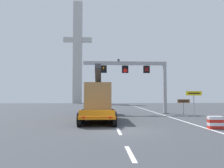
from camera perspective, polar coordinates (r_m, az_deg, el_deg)
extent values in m
plane|color=#424449|center=(15.37, 2.66, -11.91)|extent=(112.00, 112.00, 0.00)
cube|color=silver|center=(9.50, 4.75, -17.46)|extent=(0.20, 2.60, 0.01)
cube|color=silver|center=(14.93, 1.81, -12.16)|extent=(0.20, 2.60, 0.01)
cube|color=silver|center=(20.44, 0.50, -9.69)|extent=(0.20, 2.60, 0.01)
cube|color=silver|center=(25.98, -0.25, -8.26)|extent=(0.20, 2.60, 0.01)
cube|color=silver|center=(31.53, -0.73, -7.34)|extent=(0.20, 2.60, 0.01)
cube|color=silver|center=(37.09, -1.07, -6.69)|extent=(0.20, 2.60, 0.01)
cube|color=silver|center=(42.65, -1.32, -6.21)|extent=(0.20, 2.60, 0.01)
cube|color=silver|center=(48.22, -1.51, -5.85)|extent=(0.20, 2.60, 0.01)
cube|color=silver|center=(53.78, -1.66, -5.55)|extent=(0.20, 2.60, 0.01)
cube|color=silver|center=(59.35, -1.78, -5.32)|extent=(0.20, 2.60, 0.01)
cube|color=silver|center=(64.92, -1.88, -5.12)|extent=(0.20, 2.60, 0.01)
cube|color=silver|center=(70.49, -1.97, -4.95)|extent=(0.20, 2.60, 0.01)
cube|color=silver|center=(76.07, -2.04, -4.81)|extent=(0.20, 2.60, 0.01)
cube|color=silver|center=(28.28, 12.93, -7.76)|extent=(0.20, 63.00, 0.01)
cube|color=#9EA0A5|center=(30.43, 13.47, -0.87)|extent=(0.40, 0.40, 6.95)
cube|color=slate|center=(30.50, 13.55, -7.34)|extent=(0.90, 0.90, 0.08)
cube|color=#9EA0A5|center=(29.67, 3.40, 5.36)|extent=(11.08, 0.44, 0.44)
cube|color=#4C4C51|center=(29.64, 1.68, 6.14)|extent=(0.28, 0.40, 0.28)
cube|color=black|center=(30.01, 8.90, 3.74)|extent=(0.85, 0.24, 0.98)
cube|color=#9EA0A5|center=(30.08, 8.89, 4.75)|extent=(0.08, 0.08, 0.16)
cube|color=red|center=(29.89, 8.95, 3.76)|extent=(0.53, 0.02, 0.53)
cube|color=red|center=(29.89, 8.95, 3.76)|extent=(0.53, 0.02, 0.53)
cube|color=black|center=(29.56, 3.41, 3.81)|extent=(0.85, 0.24, 0.98)
cube|color=#9EA0A5|center=(29.63, 3.40, 4.84)|extent=(0.08, 0.08, 0.16)
cone|color=red|center=(29.41, 3.43, 3.50)|extent=(0.55, 0.02, 0.55)
cube|color=black|center=(29.38, -2.21, 3.85)|extent=(0.85, 0.24, 0.98)
cube|color=#9EA0A5|center=(29.45, -2.20, 4.89)|extent=(0.08, 0.08, 0.16)
cone|color=orange|center=(29.26, -2.20, 4.07)|extent=(0.31, 0.31, 0.34)
cube|color=orange|center=(21.60, -3.60, -7.39)|extent=(2.86, 10.42, 0.24)
cube|color=orange|center=(16.31, -3.92, -7.51)|extent=(2.66, 0.10, 0.44)
cylinder|color=black|center=(17.22, -8.42, -9.08)|extent=(0.33, 1.10, 1.10)
cylinder|color=black|center=(17.16, 0.70, -9.13)|extent=(0.33, 1.10, 1.10)
cylinder|color=black|center=(18.26, -8.08, -8.74)|extent=(0.33, 1.10, 1.10)
cylinder|color=black|center=(18.21, 0.51, -8.78)|extent=(0.33, 1.10, 1.10)
cylinder|color=black|center=(19.30, -7.78, -8.43)|extent=(0.33, 1.10, 1.10)
cylinder|color=black|center=(19.25, 0.34, -8.47)|extent=(0.33, 1.10, 1.10)
cylinder|color=black|center=(20.34, -7.51, -8.15)|extent=(0.33, 1.10, 1.10)
cylinder|color=black|center=(20.29, 0.18, -8.19)|extent=(0.33, 1.10, 1.10)
cylinder|color=black|center=(21.39, -7.27, -7.90)|extent=(0.33, 1.10, 1.10)
cylinder|color=black|center=(21.34, 0.04, -7.94)|extent=(0.33, 1.10, 1.10)
cube|color=#1E38AD|center=(28.64, -3.35, -3.57)|extent=(2.60, 3.22, 3.10)
cube|color=black|center=(28.64, -3.35, -2.18)|extent=(2.62, 3.24, 0.60)
cylinder|color=black|center=(29.62, -5.85, -6.55)|extent=(0.35, 1.10, 1.10)
cylinder|color=black|center=(29.59, -0.83, -6.57)|extent=(0.35, 1.10, 1.10)
cylinder|color=black|center=(27.63, -6.08, -6.80)|extent=(0.35, 1.10, 1.10)
cylinder|color=black|center=(27.59, -0.70, -6.82)|extent=(0.35, 1.10, 1.10)
cube|color=#9E7A47|center=(21.94, -3.57, -3.48)|extent=(2.41, 5.73, 2.70)
cube|color=#2D2D33|center=(21.16, -3.59, 1.79)|extent=(0.58, 2.95, 2.29)
cube|color=red|center=(16.35, -7.40, -8.53)|extent=(0.20, 0.06, 0.12)
cube|color=red|center=(16.31, -0.44, -8.57)|extent=(0.20, 0.06, 0.12)
cylinder|color=#9EA0A5|center=(25.25, 20.38, -4.99)|extent=(0.10, 0.10, 2.86)
cube|color=yellow|center=(25.18, 20.38, -2.26)|extent=(1.71, 0.06, 0.46)
cube|color=black|center=(25.15, 20.41, -2.26)|extent=(1.23, 0.01, 0.12)
cylinder|color=#9EA0A5|center=(27.64, 17.97, -5.79)|extent=(0.10, 0.10, 1.94)
cube|color=brown|center=(27.56, 17.99, -4.22)|extent=(1.47, 0.06, 0.42)
cube|color=black|center=(27.53, 18.01, -4.22)|extent=(1.06, 0.01, 0.12)
cube|color=red|center=(17.71, 25.13, -10.08)|extent=(1.04, 0.58, 0.23)
cube|color=white|center=(17.69, 25.11, -9.36)|extent=(1.04, 0.58, 0.22)
cube|color=red|center=(17.66, 25.10, -8.64)|extent=(1.04, 0.58, 0.23)
cube|color=white|center=(17.64, 25.08, -7.91)|extent=(1.04, 0.58, 0.23)
cube|color=#B7B7B2|center=(71.97, -8.86, 8.16)|extent=(2.80, 2.00, 32.59)
cube|color=#B7B7B2|center=(72.82, -8.84, 11.18)|extent=(9.00, 1.60, 1.40)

